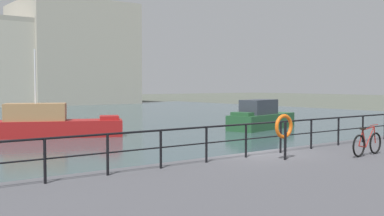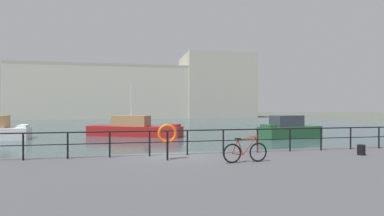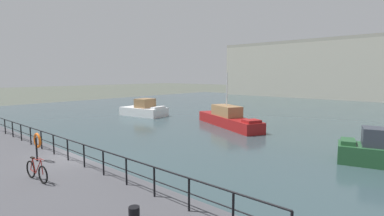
{
  "view_description": "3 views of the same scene",
  "coord_description": "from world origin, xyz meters",
  "px_view_note": "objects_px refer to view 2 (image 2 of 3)",
  "views": [
    {
      "loc": [
        -11.24,
        -11.34,
        3.16
      ],
      "look_at": [
        2.28,
        6.38,
        2.04
      ],
      "focal_mm": 43.65,
      "sensor_mm": 36.0,
      "label": 1
    },
    {
      "loc": [
        -1.73,
        -13.07,
        2.94
      ],
      "look_at": [
        2.07,
        5.52,
        2.84
      ],
      "focal_mm": 27.41,
      "sensor_mm": 36.0,
      "label": 2
    },
    {
      "loc": [
        14.27,
        -7.01,
        5.04
      ],
      "look_at": [
        1.54,
        7.43,
        2.83
      ],
      "focal_mm": 26.78,
      "sensor_mm": 36.0,
      "label": 3
    }
  ],
  "objects_px": {
    "harbor_building": "(163,92)",
    "moored_blue_motorboat": "(289,129)",
    "moored_green_narrowboat": "(134,128)",
    "parked_bicycle": "(245,152)",
    "mooring_bollard": "(361,150)",
    "life_ring_stand": "(167,135)"
  },
  "relations": [
    {
      "from": "harbor_building",
      "to": "moored_blue_motorboat",
      "type": "relative_size",
      "value": 8.85
    },
    {
      "from": "harbor_building",
      "to": "moored_blue_motorboat",
      "type": "distance_m",
      "value": 51.84
    },
    {
      "from": "mooring_bollard",
      "to": "harbor_building",
      "type": "bearing_deg",
      "value": 91.42
    },
    {
      "from": "harbor_building",
      "to": "moored_blue_motorboat",
      "type": "xyz_separation_m",
      "value": [
        6.41,
        -51.1,
        -5.88
      ]
    },
    {
      "from": "moored_green_narrowboat",
      "to": "life_ring_stand",
      "type": "height_order",
      "value": "moored_green_narrowboat"
    },
    {
      "from": "parked_bicycle",
      "to": "life_ring_stand",
      "type": "distance_m",
      "value": 3.04
    },
    {
      "from": "moored_green_narrowboat",
      "to": "parked_bicycle",
      "type": "xyz_separation_m",
      "value": [
        3.93,
        -19.16,
        0.48
      ]
    },
    {
      "from": "mooring_bollard",
      "to": "life_ring_stand",
      "type": "distance_m",
      "value": 8.32
    },
    {
      "from": "moored_green_narrowboat",
      "to": "parked_bicycle",
      "type": "distance_m",
      "value": 19.56
    },
    {
      "from": "harbor_building",
      "to": "moored_blue_motorboat",
      "type": "bearing_deg",
      "value": -82.85
    },
    {
      "from": "moored_green_narrowboat",
      "to": "parked_bicycle",
      "type": "bearing_deg",
      "value": -52.57
    },
    {
      "from": "moored_green_narrowboat",
      "to": "life_ring_stand",
      "type": "bearing_deg",
      "value": -60.51
    },
    {
      "from": "moored_green_narrowboat",
      "to": "life_ring_stand",
      "type": "distance_m",
      "value": 18.14
    },
    {
      "from": "harbor_building",
      "to": "mooring_bollard",
      "type": "height_order",
      "value": "harbor_building"
    },
    {
      "from": "moored_blue_motorboat",
      "to": "mooring_bollard",
      "type": "relative_size",
      "value": 14.85
    },
    {
      "from": "moored_green_narrowboat",
      "to": "moored_blue_motorboat",
      "type": "height_order",
      "value": "moored_green_narrowboat"
    },
    {
      "from": "moored_blue_motorboat",
      "to": "mooring_bollard",
      "type": "distance_m",
      "value": 15.0
    },
    {
      "from": "moored_blue_motorboat",
      "to": "life_ring_stand",
      "type": "height_order",
      "value": "life_ring_stand"
    },
    {
      "from": "harbor_building",
      "to": "parked_bicycle",
      "type": "xyz_separation_m",
      "value": [
        -3.88,
        -65.9,
        -5.44
      ]
    },
    {
      "from": "life_ring_stand",
      "to": "mooring_bollard",
      "type": "bearing_deg",
      "value": -3.45
    },
    {
      "from": "parked_bicycle",
      "to": "mooring_bollard",
      "type": "distance_m",
      "value": 5.53
    },
    {
      "from": "parked_bicycle",
      "to": "mooring_bollard",
      "type": "xyz_separation_m",
      "value": [
        5.5,
        0.59,
        -0.17
      ]
    }
  ]
}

